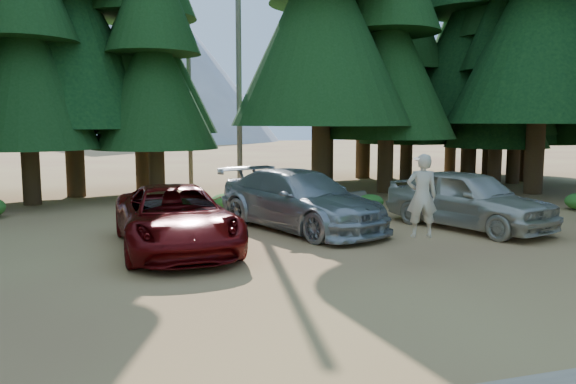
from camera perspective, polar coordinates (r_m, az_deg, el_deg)
The scene contains 17 objects.
ground at distance 11.46m, azimuth 6.56°, elevation -8.49°, with size 160.00×160.00×0.00m, color #995F41.
forest_belt_north at distance 25.69m, azimuth -6.86°, elevation 0.20°, with size 36.00×7.00×22.00m, color black, non-canonical shape.
snag_front at distance 25.33m, azimuth -5.03°, elevation 13.73°, with size 0.24×0.24×12.00m, color gray.
snag_back at distance 26.38m, azimuth -10.03°, elevation 11.20°, with size 0.20×0.20×10.00m, color gray.
mountain_peak at distance 98.84m, azimuth -16.16°, elevation 12.45°, with size 48.00×50.00×28.00m.
red_pickup at distance 13.84m, azimuth -11.39°, elevation -2.61°, with size 2.56×5.55×1.54m, color #580709.
silver_minivan_center at distance 16.16m, azimuth 1.26°, elevation -0.80°, with size 2.38×5.85×1.70m, color #A0A2A7.
silver_minivan_right at distance 17.08m, azimuth 17.84°, elevation -0.67°, with size 2.04×5.07×1.73m, color #BDB5A8.
frisbee_player at distance 12.71m, azimuth 13.44°, elevation -0.34°, with size 0.78×0.62×1.85m.
log_left at distance 20.26m, azimuth -7.55°, elevation -1.29°, with size 0.26×0.26×3.67m, color gray.
log_mid at distance 21.53m, azimuth -1.99°, elevation -0.70°, with size 0.29×0.29×3.54m, color gray.
log_right at distance 20.55m, azimuth 2.44°, elevation -0.98°, with size 0.37×0.37×5.72m, color gray.
shrub_left at distance 18.90m, azimuth -13.31°, elevation -1.69°, with size 0.88×0.88×0.49m, color #377222.
shrub_center_left at distance 19.48m, azimuth -6.31°, elevation -1.07°, with size 1.14×1.14×0.63m, color #377222.
shrub_center_right at distance 19.37m, azimuth -3.57°, elevation -1.29°, with size 0.89×0.89×0.49m, color #377222.
shrub_right at distance 18.51m, azimuth 4.43°, elevation -1.57°, with size 1.04×1.04×0.57m, color #377222.
shrub_far_right at distance 20.21m, azimuth 8.37°, elevation -0.97°, with size 0.94×0.94×0.52m, color #377222.
Camera 1 is at (-4.43, -10.12, 3.08)m, focal length 35.00 mm.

